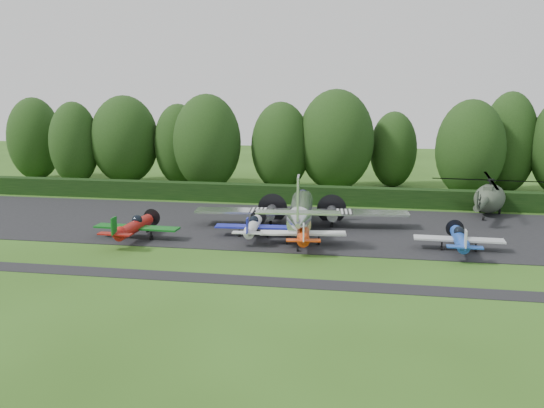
% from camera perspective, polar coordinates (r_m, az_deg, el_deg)
% --- Properties ---
extents(ground, '(160.00, 160.00, 0.00)m').
position_cam_1_polar(ground, '(47.48, -1.44, -4.89)').
color(ground, '#2A4D15').
rests_on(ground, ground).
extents(apron, '(70.00, 18.00, 0.01)m').
position_cam_1_polar(apron, '(56.98, 0.54, -2.09)').
color(apron, black).
rests_on(apron, ground).
extents(taxiway_verge, '(70.00, 2.00, 0.00)m').
position_cam_1_polar(taxiway_verge, '(41.89, -3.06, -7.18)').
color(taxiway_verge, black).
rests_on(taxiway_verge, ground).
extents(hedgerow, '(90.00, 1.60, 2.00)m').
position_cam_1_polar(hedgerow, '(67.60, 2.06, 0.08)').
color(hedgerow, black).
rests_on(hedgerow, ground).
extents(transport_plane, '(19.77, 15.16, 6.34)m').
position_cam_1_polar(transport_plane, '(55.20, 2.69, -0.67)').
color(transport_plane, silver).
rests_on(transport_plane, ground).
extents(light_plane_red, '(7.47, 7.85, 2.87)m').
position_cam_1_polar(light_plane_red, '(53.02, -12.84, -2.10)').
color(light_plane_red, maroon).
rests_on(light_plane_red, ground).
extents(light_plane_white, '(6.73, 7.07, 2.59)m').
position_cam_1_polar(light_plane_white, '(52.44, -1.79, -2.09)').
color(light_plane_white, silver).
rests_on(light_plane_white, ground).
extents(light_plane_orange, '(7.12, 7.49, 2.74)m').
position_cam_1_polar(light_plane_orange, '(50.05, 2.94, -2.69)').
color(light_plane_orange, '#C3360B').
rests_on(light_plane_orange, ground).
extents(light_plane_blue, '(7.05, 7.41, 2.71)m').
position_cam_1_polar(light_plane_blue, '(50.37, 17.24, -3.13)').
color(light_plane_blue, '#1C46AD').
rests_on(light_plane_blue, ground).
extents(helicopter, '(11.48, 13.44, 3.70)m').
position_cam_1_polar(helicopter, '(65.06, 19.82, 0.72)').
color(helicopter, '#3C4938').
rests_on(helicopter, ground).
extents(tree_0, '(7.92, 7.92, 11.39)m').
position_cam_1_polar(tree_0, '(73.88, 18.15, 4.96)').
color(tree_0, black).
rests_on(tree_0, ground).
extents(tree_1, '(7.22, 7.22, 11.24)m').
position_cam_1_polar(tree_1, '(89.37, -21.45, 5.73)').
color(tree_1, black).
rests_on(tree_1, ground).
extents(tree_2, '(8.82, 8.82, 11.59)m').
position_cam_1_polar(tree_2, '(82.21, -13.70, 5.89)').
color(tree_2, black).
rests_on(tree_2, ground).
extents(tree_3, '(7.30, 7.30, 10.94)m').
position_cam_1_polar(tree_3, '(74.99, 0.82, 5.44)').
color(tree_3, black).
rests_on(tree_3, ground).
extents(tree_5, '(9.32, 9.32, 12.47)m').
position_cam_1_polar(tree_5, '(75.14, 6.03, 5.98)').
color(tree_5, black).
rests_on(tree_5, ground).
extents(tree_6, '(8.35, 8.35, 11.89)m').
position_cam_1_polar(tree_6, '(75.40, -6.13, 5.77)').
color(tree_6, black).
rests_on(tree_6, ground).
extents(tree_7, '(5.90, 5.90, 9.65)m').
position_cam_1_polar(tree_7, '(78.78, 11.35, 5.04)').
color(tree_7, black).
rests_on(tree_7, ground).
extents(tree_8, '(6.36, 6.36, 10.81)m').
position_cam_1_polar(tree_8, '(83.28, -18.12, 5.44)').
color(tree_8, black).
rests_on(tree_8, ground).
extents(tree_9, '(6.58, 6.58, 12.22)m').
position_cam_1_polar(tree_9, '(78.65, 21.42, 5.40)').
color(tree_9, black).
rests_on(tree_9, ground).
extents(tree_10, '(6.31, 6.31, 10.54)m').
position_cam_1_polar(tree_10, '(80.19, -8.78, 5.56)').
color(tree_10, black).
rests_on(tree_10, ground).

